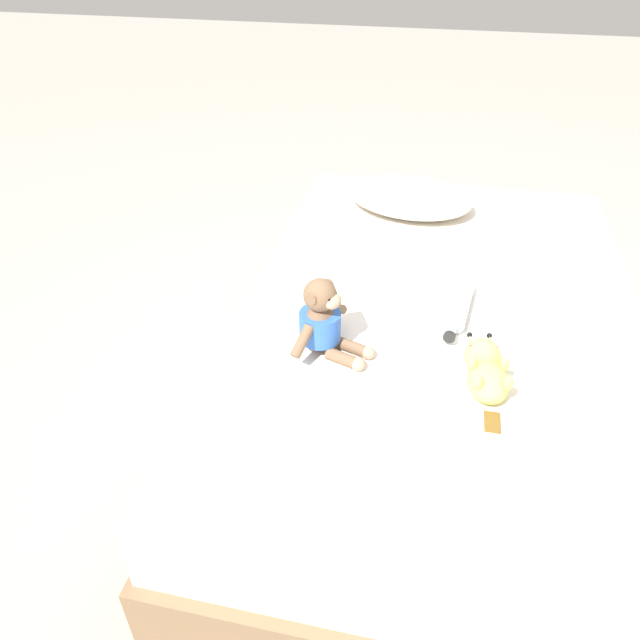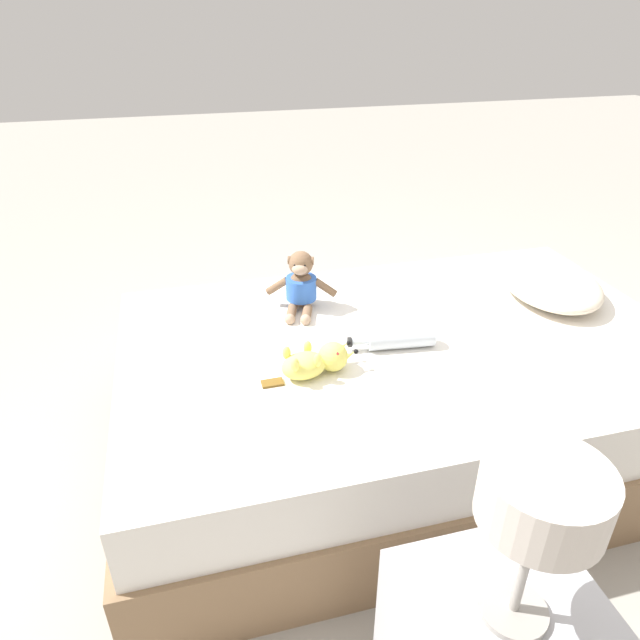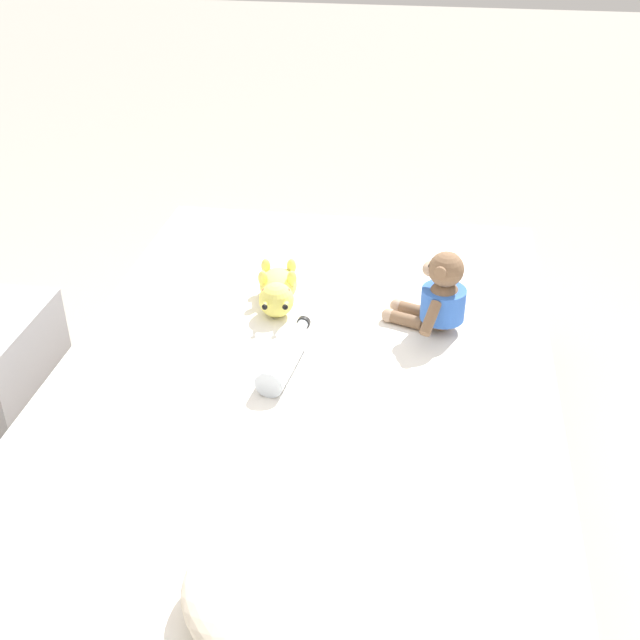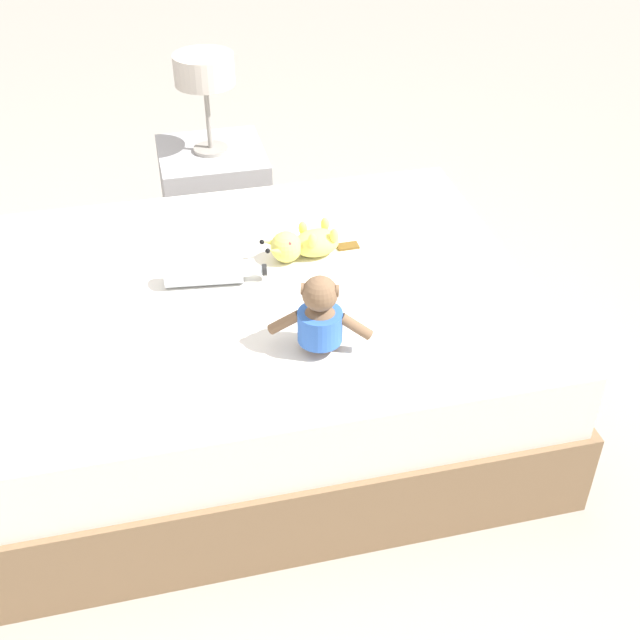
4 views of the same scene
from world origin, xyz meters
name	(u,v)px [view 3 (image 3 of 4)]	position (x,y,z in m)	size (l,w,h in m)	color
ground_plane	(303,527)	(0.00, 0.00, 0.00)	(16.00, 16.00, 0.00)	#9E998E
bed	(301,460)	(0.00, 0.00, 0.25)	(1.31, 2.10, 0.51)	#846647
pillow	(330,606)	(-0.18, 0.70, 0.56)	(0.59, 0.47, 0.12)	beige
plush_monkey	(440,298)	(-0.33, -0.32, 0.60)	(0.25, 0.28, 0.24)	brown
plush_yellow_creature	(277,290)	(0.13, -0.37, 0.55)	(0.13, 0.33, 0.10)	#EAE066
glass_bottle	(284,358)	(0.05, -0.05, 0.54)	(0.10, 0.31, 0.07)	silver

